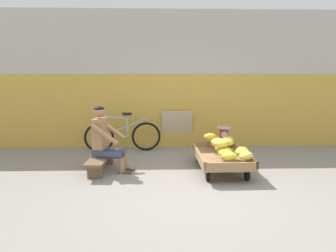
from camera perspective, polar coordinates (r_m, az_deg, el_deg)
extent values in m
plane|color=gray|center=(4.26, 6.33, -13.19)|extent=(80.00, 80.00, 0.00)
cube|color=gold|center=(6.93, 3.04, 3.06)|extent=(16.00, 0.30, 1.69)
cube|color=#B7B2A8|center=(6.91, 3.16, 15.83)|extent=(16.00, 0.30, 1.39)
cube|color=#99754C|center=(5.27, 10.17, -6.04)|extent=(0.86, 1.45, 0.05)
cube|color=#99754C|center=(5.17, 5.85, -5.36)|extent=(0.06, 1.44, 0.10)
cube|color=#99754C|center=(5.35, 14.39, -5.12)|extent=(0.06, 1.44, 0.10)
cube|color=#99754C|center=(5.91, 8.70, -3.49)|extent=(0.84, 0.05, 0.10)
cube|color=#99754C|center=(4.59, 12.12, -7.51)|extent=(0.84, 0.05, 0.10)
cylinder|color=black|center=(5.72, 5.92, -6.14)|extent=(0.05, 0.18, 0.18)
cylinder|color=black|center=(5.85, 12.06, -5.96)|extent=(0.05, 0.18, 0.18)
cylinder|color=black|center=(4.78, 7.71, -9.47)|extent=(0.05, 0.18, 0.18)
cylinder|color=black|center=(4.93, 15.03, -9.12)|extent=(0.05, 0.18, 0.18)
ellipsoid|color=gold|center=(5.12, 10.37, -4.30)|extent=(0.29, 0.27, 0.13)
ellipsoid|color=yellow|center=(5.83, 11.47, -2.60)|extent=(0.28, 0.23, 0.13)
ellipsoid|color=yellow|center=(4.68, 11.76, -5.70)|extent=(0.26, 0.21, 0.13)
ellipsoid|color=gold|center=(4.91, 14.26, -5.06)|extent=(0.29, 0.26, 0.13)
ellipsoid|color=yellow|center=(4.75, 14.89, -5.59)|extent=(0.30, 0.27, 0.13)
ellipsoid|color=gold|center=(4.99, 10.90, -4.69)|extent=(0.26, 0.21, 0.13)
ellipsoid|color=gold|center=(5.79, 9.05, -2.62)|extent=(0.29, 0.25, 0.13)
ellipsoid|color=gold|center=(4.83, 11.09, -5.19)|extent=(0.24, 0.18, 0.13)
ellipsoid|color=yellow|center=(5.46, 9.48, -3.38)|extent=(0.29, 0.25, 0.13)
ellipsoid|color=yellow|center=(5.04, 14.09, -4.67)|extent=(0.30, 0.27, 0.13)
ellipsoid|color=gold|center=(5.46, 8.17, -2.04)|extent=(0.25, 0.20, 0.13)
ellipsoid|color=yellow|center=(5.02, 9.59, -3.03)|extent=(0.29, 0.27, 0.13)
ellipsoid|color=yellow|center=(4.93, 10.17, -3.38)|extent=(0.29, 0.25, 0.13)
ellipsoid|color=gold|center=(5.05, 11.25, -3.08)|extent=(0.30, 0.28, 0.13)
cube|color=brown|center=(5.30, -12.86, -5.91)|extent=(0.37, 1.12, 0.05)
cube|color=brown|center=(5.70, -11.81, -6.17)|extent=(0.24, 0.10, 0.22)
cube|color=brown|center=(4.99, -13.94, -8.59)|extent=(0.24, 0.10, 0.22)
cylinder|color=#9E704C|center=(5.29, -8.38, -7.04)|extent=(0.10, 0.10, 0.27)
cube|color=#4C3D2D|center=(5.31, -7.72, -8.27)|extent=(0.23, 0.13, 0.04)
cylinder|color=#38425B|center=(5.30, -10.51, -4.99)|extent=(0.42, 0.20, 0.13)
cylinder|color=#9E704C|center=(5.13, -8.95, -7.61)|extent=(0.10, 0.10, 0.27)
cube|color=#4C3D2D|center=(5.15, -8.27, -8.88)|extent=(0.23, 0.13, 0.04)
cylinder|color=#38425B|center=(5.14, -11.15, -5.50)|extent=(0.42, 0.20, 0.13)
cube|color=#38425B|center=(5.28, -12.90, -4.91)|extent=(0.26, 0.31, 0.14)
cube|color=#9E704C|center=(5.21, -13.03, -1.40)|extent=(0.23, 0.35, 0.52)
cylinder|color=#9E704C|center=(5.33, -10.67, -0.77)|extent=(0.48, 0.16, 0.36)
cylinder|color=#9E704C|center=(4.96, -12.15, -1.61)|extent=(0.48, 0.16, 0.36)
sphere|color=#9E704C|center=(5.15, -13.20, 2.70)|extent=(0.19, 0.19, 0.19)
ellipsoid|color=black|center=(5.14, -13.22, 3.28)|extent=(0.17, 0.17, 0.09)
cube|color=red|center=(6.29, 10.66, -4.24)|extent=(0.36, 0.28, 0.30)
cylinder|color=#28282D|center=(6.25, 10.71, -2.77)|extent=(0.20, 0.20, 0.03)
cube|color=#C6384C|center=(6.22, 10.75, -1.56)|extent=(0.16, 0.10, 0.24)
cylinder|color=white|center=(6.17, 10.86, -1.65)|extent=(0.13, 0.01, 0.13)
cylinder|color=#B2B5BA|center=(6.20, 10.79, -0.33)|extent=(0.30, 0.30, 0.01)
torus|color=black|center=(6.54, -13.19, -2.24)|extent=(0.64, 0.12, 0.64)
torus|color=black|center=(6.53, -4.23, -2.04)|extent=(0.64, 0.12, 0.64)
cylinder|color=#9EA0A5|center=(6.48, -8.76, -0.41)|extent=(1.03, 0.15, 0.43)
cylinder|color=#9EA0A5|center=(6.47, -7.88, -0.05)|extent=(0.04, 0.04, 0.48)
cylinder|color=#9EA0A5|center=(6.45, -10.64, 1.64)|extent=(0.62, 0.10, 0.12)
cube|color=black|center=(6.43, -7.94, 2.33)|extent=(0.21, 0.12, 0.05)
cylinder|color=black|center=(6.47, -13.35, 1.75)|extent=(0.08, 0.48, 0.03)
cube|color=#C6B289|center=(6.81, 1.69, -0.57)|extent=(0.70, 0.29, 0.87)
cube|color=#3370B7|center=(5.84, 12.55, -5.71)|extent=(0.18, 0.12, 0.24)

